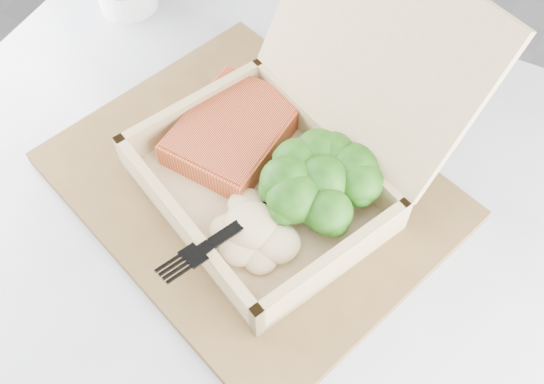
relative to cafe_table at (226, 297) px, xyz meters
The scene contains 9 objects.
floor 0.71m from the cafe_table, behind, with size 4.00×4.00×0.00m, color gray.
cafe_table is the anchor object (origin of this frame).
serving_tray 0.20m from the cafe_table, 79.67° to the left, with size 0.38×0.30×0.02m, color brown.
takeout_container 0.27m from the cafe_table, 63.86° to the left, with size 0.31×0.33×0.21m.
salmon_fillet 0.24m from the cafe_table, 109.29° to the left, with size 0.10×0.13×0.03m, color #CF5B28.
broccoli_pile 0.25m from the cafe_table, 39.25° to the left, with size 0.12×0.12×0.04m, color #307419, non-canonical shape.
mashed_potatoes 0.23m from the cafe_table, ahead, with size 0.08×0.07×0.03m, color #C7B681.
plastic_fork 0.24m from the cafe_table, 14.55° to the left, with size 0.05×0.15×0.03m.
receipt 0.31m from the cafe_table, 96.37° to the left, with size 0.07×0.13×0.00m, color white.
Camera 1 is at (0.68, -0.16, 1.23)m, focal length 40.00 mm.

